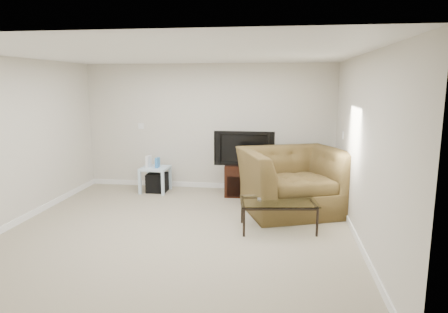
# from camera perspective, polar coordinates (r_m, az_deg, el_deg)

# --- Properties ---
(floor) EXTENTS (5.00, 5.00, 0.00)m
(floor) POSITION_cam_1_polar(r_m,az_deg,el_deg) (5.92, -6.53, -10.59)
(floor) COLOR tan
(floor) RESTS_ON ground
(ceiling) EXTENTS (5.00, 5.00, 0.00)m
(ceiling) POSITION_cam_1_polar(r_m,az_deg,el_deg) (5.54, -7.08, 14.31)
(ceiling) COLOR white
(ceiling) RESTS_ON ground
(wall_back) EXTENTS (5.00, 0.02, 2.50)m
(wall_back) POSITION_cam_1_polar(r_m,az_deg,el_deg) (8.02, -2.25, 4.22)
(wall_back) COLOR silver
(wall_back) RESTS_ON ground
(wall_left) EXTENTS (0.02, 5.00, 2.50)m
(wall_left) POSITION_cam_1_polar(r_m,az_deg,el_deg) (6.68, -28.01, 1.75)
(wall_left) COLOR silver
(wall_left) RESTS_ON ground
(wall_right) EXTENTS (0.02, 5.00, 2.50)m
(wall_right) POSITION_cam_1_polar(r_m,az_deg,el_deg) (5.52, 19.18, 0.81)
(wall_right) COLOR silver
(wall_right) RESTS_ON ground
(plate_back) EXTENTS (0.12, 0.02, 0.12)m
(plate_back) POSITION_cam_1_polar(r_m,az_deg,el_deg) (8.37, -11.77, 4.27)
(plate_back) COLOR white
(plate_back) RESTS_ON wall_back
(plate_right_switch) EXTENTS (0.02, 0.09, 0.13)m
(plate_right_switch) POSITION_cam_1_polar(r_m,az_deg,el_deg) (7.08, 16.64, 2.96)
(plate_right_switch) COLOR white
(plate_right_switch) RESTS_ON wall_right
(plate_right_outlet) EXTENTS (0.02, 0.08, 0.12)m
(plate_right_outlet) POSITION_cam_1_polar(r_m,az_deg,el_deg) (6.97, 16.59, -5.12)
(plate_right_outlet) COLOR white
(plate_right_outlet) RESTS_ON wall_right
(tv_stand) EXTENTS (0.74, 0.53, 0.60)m
(tv_stand) POSITION_cam_1_polar(r_m,az_deg,el_deg) (7.64, 2.93, -3.32)
(tv_stand) COLOR black
(tv_stand) RESTS_ON floor
(dvd_player) EXTENTS (0.43, 0.31, 0.06)m
(dvd_player) POSITION_cam_1_polar(r_m,az_deg,el_deg) (7.56, 2.93, -1.91)
(dvd_player) COLOR black
(dvd_player) RESTS_ON tv_stand
(television) EXTENTS (1.04, 0.21, 0.65)m
(television) POSITION_cam_1_polar(r_m,az_deg,el_deg) (7.49, 2.97, 1.28)
(television) COLOR black
(television) RESTS_ON tv_stand
(side_table) EXTENTS (0.54, 0.54, 0.49)m
(side_table) POSITION_cam_1_polar(r_m,az_deg,el_deg) (8.00, -9.77, -3.24)
(side_table) COLOR #ADC5D5
(side_table) RESTS_ON floor
(subwoofer) EXTENTS (0.39, 0.39, 0.38)m
(subwoofer) POSITION_cam_1_polar(r_m,az_deg,el_deg) (8.02, -9.50, -3.72)
(subwoofer) COLOR black
(subwoofer) RESTS_ON floor
(game_console) EXTENTS (0.08, 0.17, 0.23)m
(game_console) POSITION_cam_1_polar(r_m,az_deg,el_deg) (7.95, -10.74, -0.70)
(game_console) COLOR white
(game_console) RESTS_ON side_table
(game_case) EXTENTS (0.06, 0.15, 0.20)m
(game_case) POSITION_cam_1_polar(r_m,az_deg,el_deg) (7.89, -9.48, -0.86)
(game_case) COLOR #337FCC
(game_case) RESTS_ON side_table
(recliner) EXTENTS (1.87, 1.54, 1.40)m
(recliner) POSITION_cam_1_polar(r_m,az_deg,el_deg) (6.70, 9.76, -1.91)
(recliner) COLOR brown
(recliner) RESTS_ON floor
(coffee_table) EXTENTS (1.18, 0.77, 0.43)m
(coffee_table) POSITION_cam_1_polar(r_m,az_deg,el_deg) (5.95, 7.71, -8.32)
(coffee_table) COLOR black
(coffee_table) RESTS_ON floor
(remote) EXTENTS (0.18, 0.07, 0.02)m
(remote) POSITION_cam_1_polar(r_m,az_deg,el_deg) (5.93, 5.66, -6.03)
(remote) COLOR #B2B2B7
(remote) RESTS_ON coffee_table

